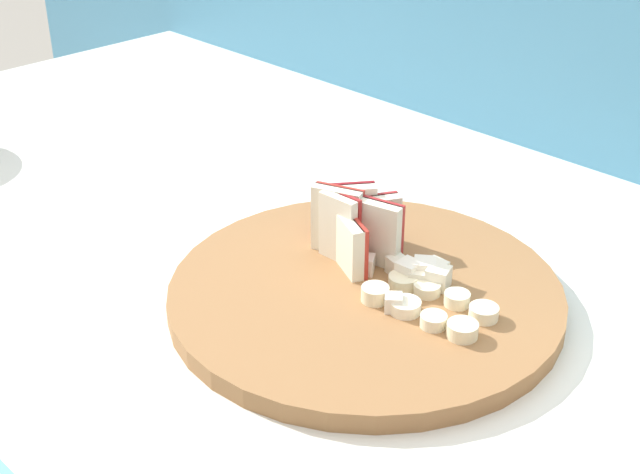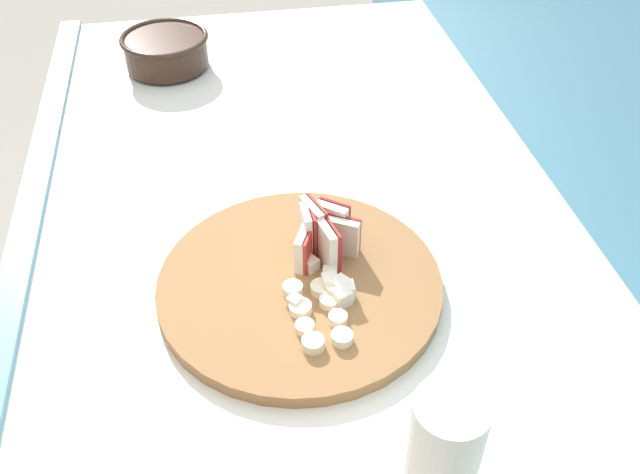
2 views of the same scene
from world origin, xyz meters
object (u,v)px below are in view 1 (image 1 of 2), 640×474
(apple_wedge_fan, at_px, (355,226))
(banana_slice_rows, at_px, (429,304))
(cutting_board, at_px, (365,294))
(apple_dice_pile, at_px, (414,274))

(apple_wedge_fan, height_order, banana_slice_rows, apple_wedge_fan)
(apple_wedge_fan, bearing_deg, cutting_board, -37.26)
(banana_slice_rows, bearing_deg, apple_dice_pile, 146.52)
(cutting_board, height_order, banana_slice_rows, banana_slice_rows)
(cutting_board, relative_size, apple_wedge_fan, 3.90)
(cutting_board, xyz_separation_m, banana_slice_rows, (0.07, 0.01, 0.02))
(apple_dice_pile, height_order, banana_slice_rows, apple_dice_pile)
(apple_wedge_fan, distance_m, banana_slice_rows, 0.12)
(apple_dice_pile, bearing_deg, apple_wedge_fan, 178.88)
(cutting_board, bearing_deg, banana_slice_rows, 9.06)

